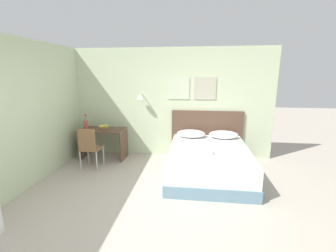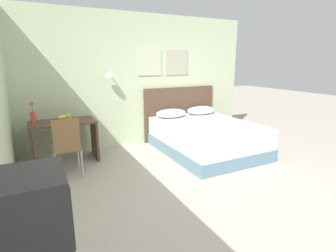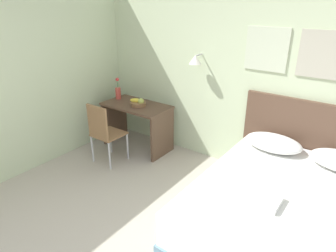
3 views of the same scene
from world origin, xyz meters
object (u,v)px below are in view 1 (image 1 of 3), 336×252
Objects in this scene: folded_towel_near_foot at (203,151)px; pillow_right at (224,135)px; bed at (208,162)px; headboard at (206,134)px; fruit_bowl at (105,127)px; desk at (103,138)px; pillow_left at (191,134)px; flower_vase at (86,123)px; desk_chair at (89,146)px.

pillow_right is at bearing 65.27° from folded_towel_near_foot.
bed is 3.07× the size of pillow_right.
headboard is 6.50× the size of fruit_bowl.
desk is at bearing -178.28° from pillow_right.
bed is at bearing -90.00° from headboard.
headboard is 0.48m from pillow_right.
headboard reaches higher than folded_towel_near_foot.
fruit_bowl is (-2.07, -0.11, 0.12)m from pillow_left.
folded_towel_near_foot is 1.27× the size of fruit_bowl.
folded_towel_near_foot is (-0.49, -1.07, -0.06)m from pillow_right.
flower_vase is (-3.32, -0.04, 0.19)m from pillow_right.
fruit_bowl is at bearing 82.39° from desk_chair.
folded_towel_near_foot is at bearing -114.73° from pillow_right.
fruit_bowl is (0.09, 0.66, 0.25)m from desk_chair.
folded_towel_near_foot is at bearing -20.01° from flower_vase.
flower_vase is at bearing -179.27° from pillow_right.
bed is 2.23× the size of desk_chair.
fruit_bowl is at bearing 164.99° from bed.
pillow_left is 2.08m from fruit_bowl.
desk is at bearing -171.39° from headboard.
desk_chair is (-2.91, -0.77, -0.13)m from pillow_right.
bed is 1.10m from headboard.
flower_vase reaches higher than bed.
pillow_left reaches higher than desk.
desk reaches higher than folded_towel_near_foot.
desk_chair is at bearing -60.86° from flower_vase.
pillow_right is 3.01m from desk_chair.
fruit_bowl is at bearing -177.83° from pillow_right.
fruit_bowl reaches higher than pillow_left.
pillow_right is at bearing 2.17° from fruit_bowl.
flower_vase is at bearing 119.14° from desk_chair.
folded_towel_near_foot is 3.01m from flower_vase.
desk is 0.68m from desk_chair.
fruit_bowl is at bearing 157.51° from folded_towel_near_foot.
flower_vase is (-0.41, 0.73, 0.32)m from desk_chair.
pillow_left is at bearing 103.47° from folded_towel_near_foot.
desk_chair is 3.48× the size of fruit_bowl.
desk reaches higher than bed.
bed is 7.76× the size of fruit_bowl.
headboard reaches higher than desk_chair.
desk_chair reaches higher than pillow_left.
pillow_right is at bearing 14.83° from desk_chair.
pillow_left is at bearing 2.33° from desk.
pillow_left is 2.30m from desk_chair.
desk_chair reaches higher than desk.
flower_vase is (-0.49, 0.06, 0.07)m from fruit_bowl.
pillow_right is 2.00× the size of folded_towel_near_foot.
pillow_right is at bearing -38.02° from headboard.
pillow_right reaches higher than folded_towel_near_foot.
bed is 0.93m from pillow_right.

